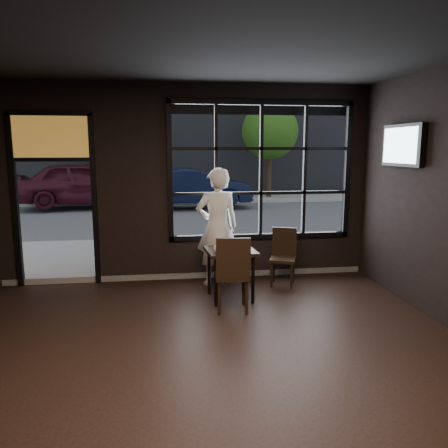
{
  "coord_description": "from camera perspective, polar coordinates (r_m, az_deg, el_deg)",
  "views": [
    {
      "loc": [
        -0.41,
        -3.62,
        2.17
      ],
      "look_at": [
        0.4,
        2.2,
        1.15
      ],
      "focal_mm": 35.0,
      "sensor_mm": 36.0,
      "label": 1
    }
  ],
  "objects": [
    {
      "name": "floor",
      "position": [
        4.24,
        -1.34,
        -21.06
      ],
      "size": [
        6.0,
        7.0,
        0.02
      ],
      "primitive_type": "cube",
      "color": "black",
      "rests_on": "ground"
    },
    {
      "name": "ceiling",
      "position": [
        3.79,
        -1.56,
        25.79
      ],
      "size": [
        6.0,
        7.0,
        0.02
      ],
      "primitive_type": "cube",
      "color": "black",
      "rests_on": "ground"
    },
    {
      "name": "window_frame",
      "position": [
        7.31,
        4.85,
        6.91
      ],
      "size": [
        3.06,
        0.12,
        2.28
      ],
      "primitive_type": "cube",
      "color": "black",
      "rests_on": "ground"
    },
    {
      "name": "stained_transom",
      "position": [
        7.32,
        -21.66,
        10.58
      ],
      "size": [
        1.2,
        0.06,
        0.7
      ],
      "primitive_type": "cube",
      "color": "orange",
      "rests_on": "ground"
    },
    {
      "name": "street_asphalt",
      "position": [
        27.71,
        -7.09,
        5.24
      ],
      "size": [
        60.0,
        41.0,
        0.04
      ],
      "primitive_type": "cube",
      "color": "#545456",
      "rests_on": "ground"
    },
    {
      "name": "building_across",
      "position": [
        27.15,
        -7.41,
        21.09
      ],
      "size": [
        28.0,
        12.0,
        15.0
      ],
      "primitive_type": "cube",
      "color": "#5B5956",
      "rests_on": "ground"
    },
    {
      "name": "cafe_table",
      "position": [
        6.38,
        0.83,
        -6.53
      ],
      "size": [
        0.73,
        0.73,
        0.74
      ],
      "primitive_type": "cube",
      "rotation": [
        0.0,
        0.0,
        0.07
      ],
      "color": "black",
      "rests_on": "floor"
    },
    {
      "name": "chair_near",
      "position": [
        5.9,
        1.05,
        -6.4
      ],
      "size": [
        0.48,
        0.48,
        1.04
      ],
      "primitive_type": "cube",
      "rotation": [
        0.0,
        0.0,
        3.07
      ],
      "color": "black",
      "rests_on": "floor"
    },
    {
      "name": "chair_window",
      "position": [
        7.04,
        7.69,
        -4.35
      ],
      "size": [
        0.51,
        0.51,
        0.91
      ],
      "primitive_type": "cube",
      "rotation": [
        0.0,
        0.0,
        -0.38
      ],
      "color": "black",
      "rests_on": "floor"
    },
    {
      "name": "man",
      "position": [
        6.92,
        -0.9,
        -0.4
      ],
      "size": [
        0.74,
        0.53,
        1.88
      ],
      "primitive_type": "imported",
      "rotation": [
        0.0,
        0.0,
        3.27
      ],
      "color": "white",
      "rests_on": "floor"
    },
    {
      "name": "hotdog",
      "position": [
        6.49,
        1.15,
        -2.64
      ],
      "size": [
        0.22,
        0.14,
        0.06
      ],
      "primitive_type": null,
      "rotation": [
        0.0,
        0.0,
        0.34
      ],
      "color": "tan",
      "rests_on": "cafe_table"
    },
    {
      "name": "cup",
      "position": [
        6.1,
        -0.81,
        -3.27
      ],
      "size": [
        0.15,
        0.15,
        0.1
      ],
      "primitive_type": "imported",
      "rotation": [
        0.0,
        0.0,
        0.27
      ],
      "color": "silver",
      "rests_on": "cafe_table"
    },
    {
      "name": "tv",
      "position": [
        6.7,
        22.31,
        9.48
      ],
      "size": [
        0.11,
        1.0,
        0.59
      ],
      "primitive_type": "cube",
      "color": "black",
      "rests_on": "wall_right"
    },
    {
      "name": "navy_car",
      "position": [
        15.89,
        -3.94,
        4.8
      ],
      "size": [
        4.18,
        1.65,
        1.35
      ],
      "primitive_type": "imported",
      "rotation": [
        0.0,
        0.0,
        1.62
      ],
      "color": "black",
      "rests_on": "street_asphalt"
    },
    {
      "name": "maroon_car",
      "position": [
        16.68,
        -17.75,
        5.05
      ],
      "size": [
        4.95,
        2.48,
        1.62
      ],
      "primitive_type": "imported",
      "rotation": [
        0.0,
        0.0,
        1.69
      ],
      "color": "#390F1A",
      "rests_on": "street_asphalt"
    },
    {
      "name": "tree_left",
      "position": [
        19.02,
        -16.79,
        12.63
      ],
      "size": [
        2.68,
        2.68,
        4.58
      ],
      "color": "#332114",
      "rests_on": "street_asphalt"
    },
    {
      "name": "tree_right",
      "position": [
        19.02,
        6.01,
        11.94
      ],
      "size": [
        2.4,
        2.4,
        4.09
      ],
      "color": "#332114",
      "rests_on": "street_asphalt"
    }
  ]
}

